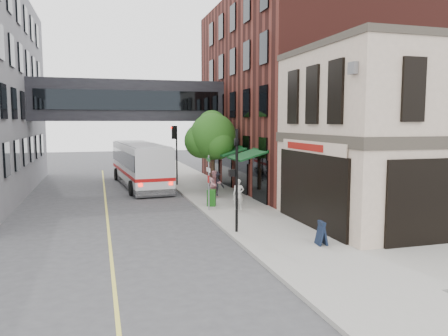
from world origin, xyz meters
TOP-DOWN VIEW (x-y plane):
  - ground at (0.00, 0.00)m, footprint 120.00×120.00m
  - sidewalk_main at (2.00, 14.00)m, footprint 4.00×60.00m
  - corner_building at (8.97, 2.00)m, footprint 10.19×8.12m
  - brick_building at (9.98, 15.00)m, footprint 13.76×18.00m
  - skyway_bridge at (-3.00, 18.00)m, footprint 14.00×3.18m
  - traffic_signal_near at (0.37, 2.00)m, footprint 0.44×0.22m
  - traffic_signal_far at (0.26, 17.00)m, footprint 0.53×0.28m
  - street_sign_pole at (0.39, 7.00)m, footprint 0.08×0.75m
  - street_tree at (2.19, 13.22)m, footprint 3.80×3.20m
  - lane_marking at (-5.00, 10.00)m, footprint 0.12×40.00m
  - bus at (-2.30, 18.12)m, footprint 3.64×12.17m
  - pedestrian_a at (1.98, 6.60)m, footprint 0.71×0.58m
  - pedestrian_b at (1.73, 10.67)m, footprint 0.94×0.79m
  - pedestrian_c at (1.83, 10.83)m, footprint 1.12×0.69m
  - newspaper_box at (0.80, 7.98)m, footprint 0.60×0.57m
  - sandwich_board at (2.97, -0.88)m, footprint 0.39×0.56m

SIDE VIEW (x-z plane):
  - ground at x=0.00m, z-range 0.00..0.00m
  - lane_marking at x=-5.00m, z-range 0.00..0.01m
  - sidewalk_main at x=2.00m, z-range 0.00..0.15m
  - sandwich_board at x=2.97m, z-range 0.15..1.09m
  - newspaper_box at x=0.80m, z-range 0.15..1.10m
  - pedestrian_c at x=1.83m, z-range 0.15..1.83m
  - pedestrian_a at x=1.98m, z-range 0.15..1.84m
  - pedestrian_b at x=1.73m, z-range 0.15..1.87m
  - bus at x=-2.30m, z-range 0.19..3.42m
  - street_sign_pole at x=0.39m, z-range 0.43..3.43m
  - traffic_signal_near at x=0.37m, z-range 0.68..5.28m
  - traffic_signal_far at x=0.26m, z-range 1.09..5.59m
  - street_tree at x=2.19m, z-range 1.11..6.71m
  - corner_building at x=8.97m, z-range -0.01..8.44m
  - skyway_bridge at x=-3.00m, z-range 5.00..8.00m
  - brick_building at x=9.98m, z-range -0.01..13.99m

